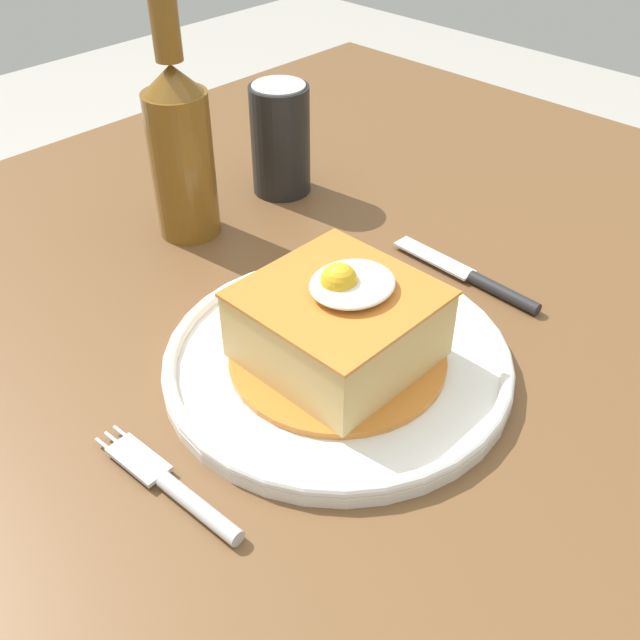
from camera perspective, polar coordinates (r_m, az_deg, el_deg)
The scene contains 7 objects.
dining_table at distance 0.72m, azimuth 0.50°, elevation -7.02°, with size 1.21×1.04×0.77m.
main_plate at distance 0.60m, azimuth 1.37°, elevation -3.13°, with size 0.29×0.29×0.02m.
sandwich_meal at distance 0.58m, azimuth 1.46°, elevation -0.50°, with size 0.18×0.18×0.09m.
fork at distance 0.52m, azimuth -10.92°, elevation -12.97°, with size 0.02×0.14×0.01m.
knife at distance 0.71m, azimuth 12.53°, elevation 2.89°, with size 0.02×0.17×0.01m.
soda_can at distance 0.84m, azimuth -3.10°, elevation 13.83°, with size 0.07×0.07×0.12m.
beer_bottle_amber at distance 0.75m, azimuth -10.83°, elevation 13.38°, with size 0.06×0.06×0.27m.
Camera 1 is at (-0.37, -0.35, 1.18)m, focal length 41.16 mm.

